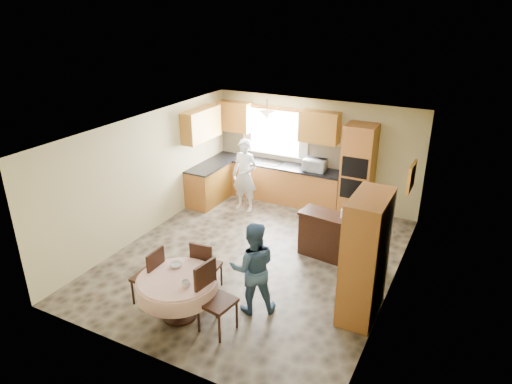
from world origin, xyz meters
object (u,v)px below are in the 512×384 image
object	(u,v)px
oven_tower	(358,172)
chair_left	(151,274)
chair_right	(212,294)
dining_table	(178,286)
person_sink	(245,175)
chair_back	(205,264)
person_dining	(253,268)
cupboard	(365,257)
sideboard	(329,237)

from	to	relation	value
oven_tower	chair_left	xyz separation A→B (m)	(-1.97, -4.70, -0.52)
chair_right	dining_table	bearing A→B (deg)	99.67
chair_left	person_sink	world-z (taller)	person_sink
chair_back	person_dining	xyz separation A→B (m)	(0.93, -0.06, 0.23)
cupboard	person_dining	bearing A→B (deg)	-155.32
oven_tower	person_sink	world-z (taller)	oven_tower
sideboard	dining_table	size ratio (longest dim) A/B	0.94
sideboard	dining_table	world-z (taller)	sideboard
sideboard	person_dining	size ratio (longest dim) A/B	0.77
dining_table	chair_right	size ratio (longest dim) A/B	1.15
sideboard	chair_back	distance (m)	2.50
dining_table	person_sink	world-z (taller)	person_sink
chair_right	chair_back	bearing A→B (deg)	48.99
chair_back	person_dining	world-z (taller)	person_dining
sideboard	chair_back	size ratio (longest dim) A/B	1.22
oven_tower	person_dining	world-z (taller)	oven_tower
cupboard	person_sink	xyz separation A→B (m)	(-3.44, 2.53, -0.14)
chair_back	oven_tower	bearing A→B (deg)	-115.69
dining_table	person_sink	xyz separation A→B (m)	(-0.97, 3.91, 0.31)
sideboard	chair_right	xyz separation A→B (m)	(-0.85, -2.75, 0.18)
sideboard	person_dining	world-z (taller)	person_dining
dining_table	person_dining	world-z (taller)	person_dining
chair_back	person_dining	size ratio (longest dim) A/B	0.63
person_dining	chair_left	bearing A→B (deg)	-9.50
person_dining	sideboard	bearing A→B (deg)	-135.27
oven_tower	dining_table	world-z (taller)	oven_tower
cupboard	chair_right	xyz separation A→B (m)	(-1.85, -1.37, -0.40)
sideboard	chair_back	bearing A→B (deg)	-119.18
cupboard	dining_table	bearing A→B (deg)	-150.70
chair_back	sideboard	bearing A→B (deg)	-132.72
cupboard	dining_table	size ratio (longest dim) A/B	1.61
oven_tower	cupboard	world-z (taller)	oven_tower
cupboard	chair_left	distance (m)	3.33
sideboard	cupboard	world-z (taller)	cupboard
chair_left	person_dining	bearing A→B (deg)	110.27
cupboard	chair_right	size ratio (longest dim) A/B	1.85
sideboard	person_sink	xyz separation A→B (m)	(-2.44, 1.16, 0.44)
cupboard	dining_table	xyz separation A→B (m)	(-2.46, -1.38, -0.45)
oven_tower	chair_right	world-z (taller)	oven_tower
sideboard	cupboard	xyz separation A→B (m)	(0.99, -1.38, 0.58)
dining_table	chair_right	distance (m)	0.62
oven_tower	person_dining	distance (m)	4.15
oven_tower	sideboard	bearing A→B (deg)	-87.82
chair_right	cupboard	bearing A→B (deg)	-44.69
oven_tower	cupboard	distance (m)	3.57
chair_left	chair_right	distance (m)	1.20
cupboard	chair_right	bearing A→B (deg)	-143.40
oven_tower	chair_right	bearing A→B (deg)	-99.24
dining_table	person_sink	size ratio (longest dim) A/B	0.72
chair_left	person_dining	distance (m)	1.64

